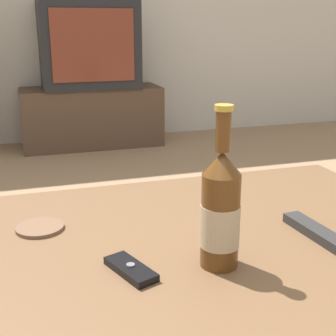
{
  "coord_description": "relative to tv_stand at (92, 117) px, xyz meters",
  "views": [
    {
      "loc": [
        -0.29,
        -0.83,
        0.91
      ],
      "look_at": [
        0.03,
        0.19,
        0.58
      ],
      "focal_mm": 50.0,
      "sensor_mm": 36.0,
      "label": 1
    }
  ],
  "objects": [
    {
      "name": "beer_bottle",
      "position": [
        -0.19,
        -2.86,
        0.36
      ],
      "size": [
        0.07,
        0.07,
        0.3
      ],
      "color": "#563314",
      "rests_on": "coffee_table"
    },
    {
      "name": "coaster",
      "position": [
        -0.5,
        -2.6,
        0.26
      ],
      "size": [
        0.1,
        0.1,
        0.01
      ],
      "color": "brown",
      "rests_on": "coffee_table"
    },
    {
      "name": "cell_phone",
      "position": [
        -0.35,
        -2.84,
        0.26
      ],
      "size": [
        0.08,
        0.12,
        0.02
      ],
      "rotation": [
        0.0,
        0.0,
        0.35
      ],
      "color": "black",
      "rests_on": "coffee_table"
    },
    {
      "name": "television",
      "position": [
        -0.0,
        -0.0,
        0.54
      ],
      "size": [
        0.7,
        0.45,
        0.63
      ],
      "color": "black",
      "rests_on": "tv_stand"
    },
    {
      "name": "remote_control",
      "position": [
        0.06,
        -2.81,
        0.26
      ],
      "size": [
        0.05,
        0.18,
        0.02
      ],
      "rotation": [
        0.0,
        0.0,
        0.07
      ],
      "color": "#282828",
      "rests_on": "coffee_table"
    },
    {
      "name": "tv_stand",
      "position": [
        0.0,
        0.0,
        0.0
      ],
      "size": [
        1.05,
        0.4,
        0.45
      ],
      "color": "#4C3828",
      "rests_on": "ground_plane"
    },
    {
      "name": "coffee_table",
      "position": [
        -0.23,
        -2.75,
        0.19
      ],
      "size": [
        1.2,
        0.78,
        0.48
      ],
      "color": "brown",
      "rests_on": "ground_plane"
    }
  ]
}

